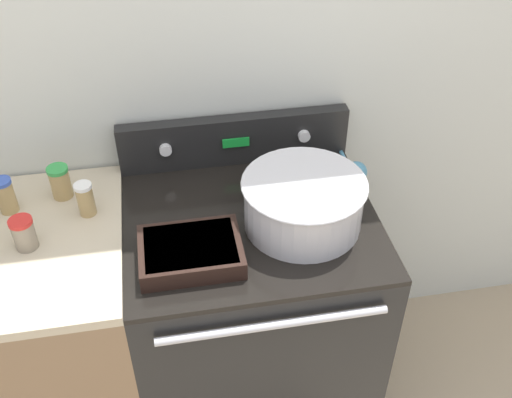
{
  "coord_description": "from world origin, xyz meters",
  "views": [
    {
      "loc": [
        -0.23,
        -1.03,
        2.1
      ],
      "look_at": [
        0.02,
        0.35,
        0.97
      ],
      "focal_mm": 42.0,
      "sensor_mm": 36.0,
      "label": 1
    }
  ],
  "objects_px": {
    "mixing_bowl": "(303,201)",
    "spice_jar_red_cap": "(24,233)",
    "ladle": "(355,170)",
    "casserole_dish": "(191,251)",
    "spice_jar_green_cap": "(60,182)",
    "spice_jar_white_cap": "(85,199)",
    "spice_jar_blue_cap": "(6,195)"
  },
  "relations": [
    {
      "from": "mixing_bowl",
      "to": "casserole_dish",
      "type": "relative_size",
      "value": 1.28
    },
    {
      "from": "spice_jar_green_cap",
      "to": "spice_jar_red_cap",
      "type": "height_order",
      "value": "spice_jar_green_cap"
    },
    {
      "from": "mixing_bowl",
      "to": "spice_jar_green_cap",
      "type": "bearing_deg",
      "value": 160.62
    },
    {
      "from": "spice_jar_white_cap",
      "to": "spice_jar_red_cap",
      "type": "relative_size",
      "value": 1.11
    },
    {
      "from": "ladle",
      "to": "spice_jar_white_cap",
      "type": "height_order",
      "value": "spice_jar_white_cap"
    },
    {
      "from": "spice_jar_red_cap",
      "to": "spice_jar_green_cap",
      "type": "bearing_deg",
      "value": 68.97
    },
    {
      "from": "ladle",
      "to": "spice_jar_white_cap",
      "type": "distance_m",
      "value": 0.86
    },
    {
      "from": "mixing_bowl",
      "to": "casserole_dish",
      "type": "distance_m",
      "value": 0.36
    },
    {
      "from": "spice_jar_green_cap",
      "to": "spice_jar_blue_cap",
      "type": "height_order",
      "value": "spice_jar_blue_cap"
    },
    {
      "from": "ladle",
      "to": "spice_jar_red_cap",
      "type": "xyz_separation_m",
      "value": [
        -1.03,
        -0.16,
        0.03
      ]
    },
    {
      "from": "spice_jar_white_cap",
      "to": "spice_jar_red_cap",
      "type": "xyz_separation_m",
      "value": [
        -0.17,
        -0.12,
        -0.01
      ]
    },
    {
      "from": "spice_jar_green_cap",
      "to": "spice_jar_red_cap",
      "type": "bearing_deg",
      "value": -111.03
    },
    {
      "from": "mixing_bowl",
      "to": "spice_jar_blue_cap",
      "type": "bearing_deg",
      "value": 166.64
    },
    {
      "from": "ladle",
      "to": "spice_jar_white_cap",
      "type": "relative_size",
      "value": 2.7
    },
    {
      "from": "casserole_dish",
      "to": "spice_jar_white_cap",
      "type": "xyz_separation_m",
      "value": [
        -0.29,
        0.24,
        0.03
      ]
    },
    {
      "from": "casserole_dish",
      "to": "spice_jar_red_cap",
      "type": "distance_m",
      "value": 0.47
    },
    {
      "from": "ladle",
      "to": "spice_jar_blue_cap",
      "type": "xyz_separation_m",
      "value": [
        -1.1,
        0.02,
        0.04
      ]
    },
    {
      "from": "casserole_dish",
      "to": "ladle",
      "type": "xyz_separation_m",
      "value": [
        0.57,
        0.29,
        0.0
      ]
    },
    {
      "from": "spice_jar_blue_cap",
      "to": "ladle",
      "type": "bearing_deg",
      "value": -0.79
    },
    {
      "from": "ladle",
      "to": "spice_jar_green_cap",
      "type": "bearing_deg",
      "value": 176.36
    },
    {
      "from": "ladle",
      "to": "spice_jar_white_cap",
      "type": "bearing_deg",
      "value": -177.23
    },
    {
      "from": "spice_jar_white_cap",
      "to": "spice_jar_blue_cap",
      "type": "bearing_deg",
      "value": 166.55
    },
    {
      "from": "spice_jar_red_cap",
      "to": "casserole_dish",
      "type": "bearing_deg",
      "value": -15.24
    },
    {
      "from": "spice_jar_white_cap",
      "to": "casserole_dish",
      "type": "bearing_deg",
      "value": -40.05
    },
    {
      "from": "mixing_bowl",
      "to": "spice_jar_red_cap",
      "type": "relative_size",
      "value": 3.73
    },
    {
      "from": "spice_jar_white_cap",
      "to": "spice_jar_blue_cap",
      "type": "xyz_separation_m",
      "value": [
        -0.24,
        0.06,
        0.0
      ]
    },
    {
      "from": "mixing_bowl",
      "to": "spice_jar_blue_cap",
      "type": "distance_m",
      "value": 0.9
    },
    {
      "from": "spice_jar_green_cap",
      "to": "spice_jar_white_cap",
      "type": "bearing_deg",
      "value": -51.41
    },
    {
      "from": "ladle",
      "to": "spice_jar_red_cap",
      "type": "distance_m",
      "value": 1.04
    },
    {
      "from": "casserole_dish",
      "to": "spice_jar_red_cap",
      "type": "bearing_deg",
      "value": 164.76
    },
    {
      "from": "mixing_bowl",
      "to": "ladle",
      "type": "relative_size",
      "value": 1.24
    },
    {
      "from": "ladle",
      "to": "spice_jar_red_cap",
      "type": "height_order",
      "value": "spice_jar_red_cap"
    }
  ]
}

